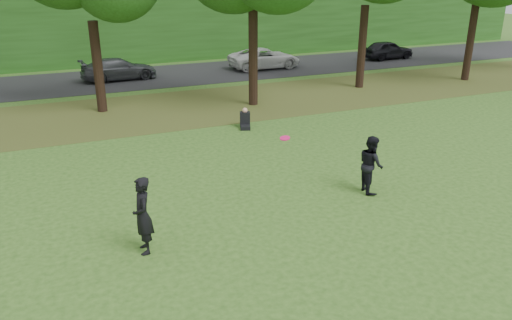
{
  "coord_description": "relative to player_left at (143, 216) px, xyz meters",
  "views": [
    {
      "loc": [
        -5.25,
        -9.79,
        6.24
      ],
      "look_at": [
        -0.21,
        2.06,
        1.3
      ],
      "focal_mm": 35.0,
      "sensor_mm": 36.0,
      "label": 1
    }
  ],
  "objects": [
    {
      "name": "seated_person",
      "position": [
        5.84,
        8.24,
        -0.63
      ],
      "size": [
        0.63,
        0.82,
        0.83
      ],
      "rotation": [
        0.0,
        0.0,
        -0.34
      ],
      "color": "black",
      "rests_on": "ground"
    },
    {
      "name": "parked_cars",
      "position": [
        3.67,
        19.65,
        -0.25
      ],
      "size": [
        42.13,
        3.94,
        1.38
      ],
      "color": "black",
      "rests_on": "street"
    },
    {
      "name": "player_left",
      "position": [
        0.0,
        0.0,
        0.0
      ],
      "size": [
        0.47,
        0.7,
        1.87
      ],
      "primitive_type": "imported",
      "rotation": [
        0.0,
        0.0,
        -1.6
      ],
      "color": "black",
      "rests_on": "ground"
    },
    {
      "name": "street",
      "position": [
        3.64,
        20.34,
        -0.93
      ],
      "size": [
        70.0,
        7.0,
        0.02
      ],
      "primitive_type": "cube",
      "color": "black",
      "rests_on": "ground"
    },
    {
      "name": "far_hedge",
      "position": [
        3.64,
        26.34,
        1.56
      ],
      "size": [
        70.0,
        3.0,
        5.0
      ],
      "primitive_type": "cube",
      "color": "#1F4714",
      "rests_on": "ground"
    },
    {
      "name": "frisbee",
      "position": [
        3.9,
        0.59,
        1.19
      ],
      "size": [
        0.37,
        0.37,
        0.09
      ],
      "color": "#E81365",
      "rests_on": "ground"
    },
    {
      "name": "leaf_litter",
      "position": [
        3.64,
        12.34,
        -0.93
      ],
      "size": [
        60.0,
        7.0,
        0.01
      ],
      "primitive_type": "cube",
      "color": "#463F19",
      "rests_on": "ground"
    },
    {
      "name": "ground",
      "position": [
        3.64,
        -0.66,
        -0.94
      ],
      "size": [
        120.0,
        120.0,
        0.0
      ],
      "primitive_type": "plane",
      "color": "#294C18",
      "rests_on": "ground"
    },
    {
      "name": "player_right",
      "position": [
        6.86,
        0.8,
        -0.07
      ],
      "size": [
        0.82,
        0.96,
        1.73
      ],
      "primitive_type": "imported",
      "rotation": [
        0.0,
        0.0,
        1.36
      ],
      "color": "black",
      "rests_on": "ground"
    }
  ]
}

